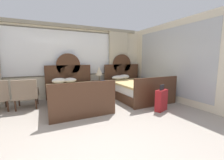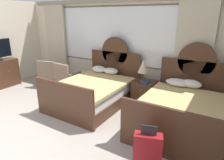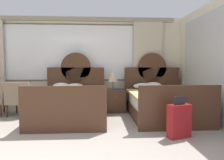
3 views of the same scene
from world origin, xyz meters
TOP-DOWN VIEW (x-y plane):
  - wall_back_window at (0.00, 3.89)m, footprint 6.68×0.22m
  - bed_near_window at (0.18, 2.67)m, footprint 1.63×2.21m
  - bed_near_mirror at (2.41, 2.67)m, footprint 1.63×2.21m
  - nightstand_between_beds at (1.30, 3.35)m, footprint 0.54×0.57m
  - table_lamp_on_nightstand at (1.23, 3.33)m, footprint 0.27×0.27m
  - book_on_nightstand at (1.36, 3.24)m, footprint 0.18×0.26m
  - armchair_by_window_left at (-1.15, 3.00)m, footprint 0.65×0.65m
  - armchair_by_window_centre at (-1.89, 3.00)m, footprint 0.75×0.75m
  - suitcase_on_floor at (2.26, 1.16)m, footprint 0.45×0.30m

SIDE VIEW (x-z plane):
  - suitcase_on_floor at x=2.26m, z-range -0.07..0.67m
  - nightstand_between_beds at x=1.30m, z-range 0.00..0.61m
  - bed_near_window at x=0.18m, z-range -0.47..1.17m
  - bed_near_mirror at x=2.41m, z-range -0.47..1.17m
  - armchair_by_window_left at x=-1.15m, z-range 0.02..0.89m
  - armchair_by_window_centre at x=-1.89m, z-range 0.02..0.89m
  - book_on_nightstand at x=1.36m, z-range 0.61..0.64m
  - table_lamp_on_nightstand at x=1.23m, z-range 0.72..1.27m
  - wall_back_window at x=0.00m, z-range 0.08..2.78m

